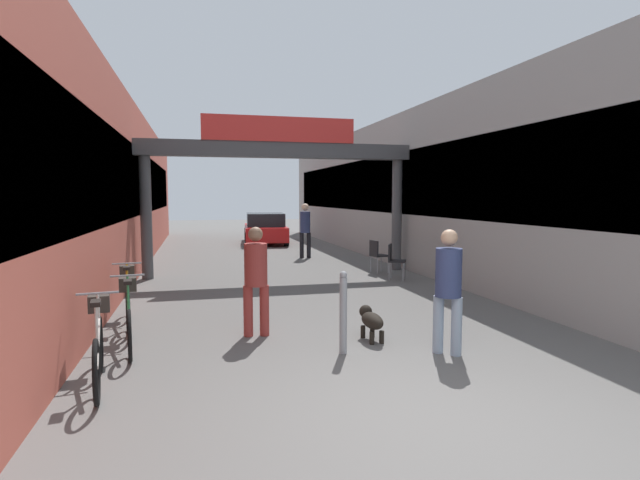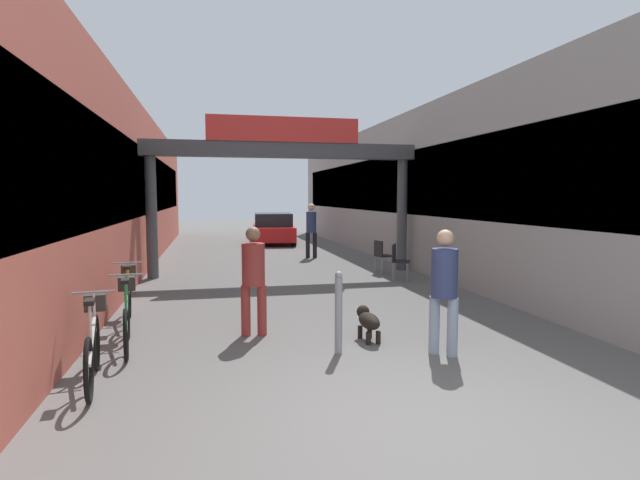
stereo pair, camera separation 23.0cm
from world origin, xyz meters
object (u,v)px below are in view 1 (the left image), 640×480
Objects in this scene: bollard_post_metal at (343,312)px; cafe_chair_black_nearer at (394,258)px; pedestrian_with_dog at (448,284)px; cafe_chair_black_farther at (377,253)px; pedestrian_companion at (256,274)px; bicycle_green_second at (129,317)px; pedestrian_carrying_crate at (305,227)px; dog_on_leash at (371,320)px; bicycle_orange_third at (128,298)px; bicycle_silver_nearest at (98,345)px; parked_car_red at (265,229)px.

cafe_chair_black_nearer is at bearing 61.36° from bollard_post_metal.
cafe_chair_black_farther is (1.54, 6.78, -0.40)m from pedestrian_with_dog.
pedestrian_companion is 0.97× the size of bicycle_green_second.
pedestrian_carrying_crate is 1.09× the size of bicycle_green_second.
pedestrian_with_dog reaches higher than bicycle_green_second.
dog_on_leash is 0.38× the size of bicycle_orange_third.
pedestrian_with_dog reaches higher than cafe_chair_black_nearer.
bicycle_silver_nearest is 2.96m from bollard_post_metal.
pedestrian_with_dog is 4.33m from bicycle_green_second.
pedestrian_companion reaches higher than dog_on_leash.
dog_on_leash is at bearing 130.99° from pedestrian_with_dog.
parked_car_red is at bearing 73.18° from bicycle_orange_third.
pedestrian_with_dog is 10.45m from pedestrian_carrying_crate.
bicycle_silver_nearest is (-1.92, -1.47, -0.49)m from pedestrian_companion.
bicycle_silver_nearest is at bearing -130.52° from cafe_chair_black_farther.
pedestrian_carrying_crate is at bearing 108.00° from cafe_chair_black_farther.
pedestrian_carrying_crate is at bearing 64.08° from bicycle_green_second.
pedestrian_companion reaches higher than bicycle_silver_nearest.
pedestrian_carrying_crate is 10.20m from bicycle_green_second.
cafe_chair_black_nearer is at bearing 64.13° from dog_on_leash.
pedestrian_carrying_crate is 10.23m from bollard_post_metal.
bollard_post_metal is at bearing -118.64° from cafe_chair_black_nearer.
pedestrian_companion is at bearing 147.93° from pedestrian_with_dog.
pedestrian_companion is 14.65m from parked_car_red.
pedestrian_companion is 0.97× the size of bicycle_orange_third.
cafe_chair_black_nearer is at bearing 74.50° from pedestrian_with_dog.
bollard_post_metal is at bearing -47.45° from pedestrian_companion.
bollard_post_metal reaches higher than cafe_chair_black_farther.
parked_car_red is at bearing 100.00° from cafe_chair_black_nearer.
pedestrian_carrying_crate reaches higher than pedestrian_companion.
bollard_post_metal is at bearing -37.55° from bicycle_orange_third.
parked_car_red is at bearing 75.92° from bicycle_silver_nearest.
pedestrian_carrying_crate is 2.85× the size of dog_on_leash.
bicycle_green_second is at bearing -135.76° from cafe_chair_black_farther.
dog_on_leash is at bearing 13.99° from bicycle_silver_nearest.
pedestrian_carrying_crate is 2.06× the size of cafe_chair_black_nearer.
pedestrian_carrying_crate reaches higher than bicycle_green_second.
pedestrian_with_dog reaches higher than bicycle_silver_nearest.
bicycle_silver_nearest is at bearing -97.01° from bicycle_green_second.
parked_car_red is at bearing 81.82° from pedestrian_companion.
bicycle_orange_third is at bearing 153.39° from dog_on_leash.
bicycle_green_second and bicycle_orange_third have the same top height.
parked_car_red is at bearing 75.32° from bicycle_green_second.
bicycle_orange_third is 0.41× the size of parked_car_red.
pedestrian_companion is 5.73m from cafe_chair_black_nearer.
pedestrian_with_dog is at bearing -89.08° from parked_car_red.
bicycle_silver_nearest is at bearing -172.89° from bollard_post_metal.
bollard_post_metal is (-1.67, -10.08, -0.50)m from pedestrian_carrying_crate.
pedestrian_carrying_crate is (0.35, 10.44, 0.12)m from pedestrian_with_dog.
parked_car_red reaches higher than bollard_post_metal.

